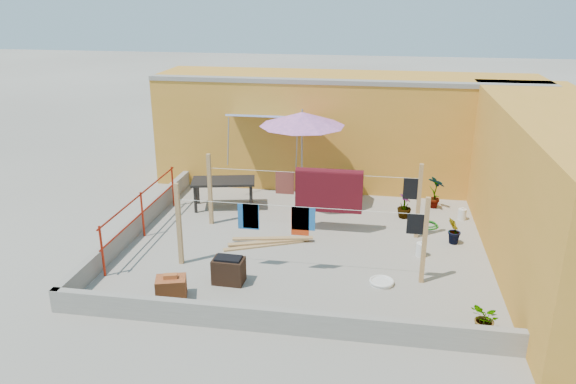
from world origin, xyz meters
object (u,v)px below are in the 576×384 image
(brick_stack, at_px, (171,287))
(water_jug_a, at_px, (421,250))
(green_hose, at_px, (427,225))
(brazier, at_px, (229,270))
(patio_umbrella, at_px, (302,120))
(plant_back_a, at_px, (350,183))
(outdoor_table, at_px, (223,183))
(water_jug_b, at_px, (462,214))
(white_basin, at_px, (382,282))

(brick_stack, xyz_separation_m, water_jug_a, (4.76, 2.58, -0.06))
(brick_stack, height_order, green_hose, brick_stack)
(brazier, bearing_deg, patio_umbrella, 79.10)
(water_jug_a, bearing_deg, plant_back_a, 117.60)
(brazier, bearing_deg, outdoor_table, 106.86)
(green_hose, bearing_deg, brazier, -139.06)
(patio_umbrella, distance_m, water_jug_a, 4.51)
(outdoor_table, distance_m, water_jug_b, 6.21)
(outdoor_table, xyz_separation_m, brick_stack, (0.28, -4.70, -0.49))
(patio_umbrella, bearing_deg, water_jug_b, -3.03)
(white_basin, bearing_deg, outdoor_table, 140.00)
(outdoor_table, relative_size, plant_back_a, 2.09)
(green_hose, xyz_separation_m, plant_back_a, (-2.04, 1.69, 0.39))
(white_basin, xyz_separation_m, green_hose, (1.09, 3.13, -0.01))
(patio_umbrella, bearing_deg, brick_stack, -109.02)
(brick_stack, xyz_separation_m, white_basin, (3.92, 1.17, -0.17))
(brazier, bearing_deg, green_hose, 40.94)
(outdoor_table, bearing_deg, water_jug_a, -22.83)
(brazier, bearing_deg, white_basin, 8.09)
(water_jug_a, distance_m, plant_back_a, 3.86)
(brick_stack, height_order, plant_back_a, plant_back_a)
(outdoor_table, relative_size, water_jug_a, 5.15)
(white_basin, height_order, water_jug_a, water_jug_a)
(brazier, relative_size, white_basin, 1.27)
(water_jug_b, bearing_deg, brazier, -140.35)
(water_jug_b, distance_m, plant_back_a, 3.14)
(brazier, distance_m, plant_back_a, 5.64)
(brick_stack, xyz_separation_m, brazier, (0.92, 0.75, 0.06))
(brick_stack, xyz_separation_m, plant_back_a, (2.97, 5.99, 0.22))
(water_jug_a, distance_m, green_hose, 1.74)
(brazier, height_order, plant_back_a, plant_back_a)
(brick_stack, bearing_deg, patio_umbrella, 70.98)
(green_hose, bearing_deg, patio_umbrella, 166.29)
(plant_back_a, bearing_deg, water_jug_b, -20.89)
(plant_back_a, bearing_deg, green_hose, -39.69)
(outdoor_table, xyz_separation_m, plant_back_a, (3.26, 1.29, -0.27))
(patio_umbrella, height_order, brazier, patio_umbrella)
(outdoor_table, xyz_separation_m, white_basin, (4.20, -3.53, -0.65))
(patio_umbrella, distance_m, plant_back_a, 2.47)
(patio_umbrella, relative_size, white_basin, 5.37)
(patio_umbrella, height_order, water_jug_b, patio_umbrella)
(patio_umbrella, distance_m, brick_stack, 5.81)
(patio_umbrella, relative_size, green_hose, 4.99)
(outdoor_table, relative_size, green_hose, 3.36)
(brick_stack, height_order, brazier, brazier)
(patio_umbrella, height_order, brick_stack, patio_umbrella)
(patio_umbrella, distance_m, brazier, 4.91)
(white_basin, bearing_deg, brazier, -171.91)
(brick_stack, height_order, white_basin, brick_stack)
(white_basin, height_order, plant_back_a, plant_back_a)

